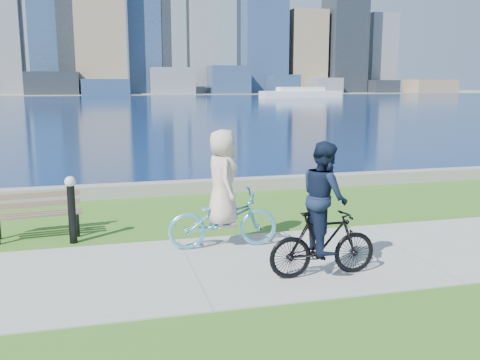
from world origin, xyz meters
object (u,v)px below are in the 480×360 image
object	(u,v)px
cyclist_man	(324,221)
bollard_lamp	(72,205)
park_bench	(38,211)
cyclist_woman	(223,204)

from	to	relation	value
cyclist_man	bollard_lamp	bearing A→B (deg)	54.31
park_bench	cyclist_woman	world-z (taller)	cyclist_woman
cyclist_woman	cyclist_man	size ratio (longest dim) A/B	1.02
bollard_lamp	cyclist_man	bearing A→B (deg)	-36.58
bollard_lamp	cyclist_woman	xyz separation A→B (m)	(2.77, -1.05, 0.09)
cyclist_woman	park_bench	bearing A→B (deg)	67.13
park_bench	bollard_lamp	size ratio (longest dim) A/B	1.32
park_bench	cyclist_man	size ratio (longest dim) A/B	0.80
park_bench	bollard_lamp	distance (m)	0.96
bollard_lamp	cyclist_woman	world-z (taller)	cyclist_woman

